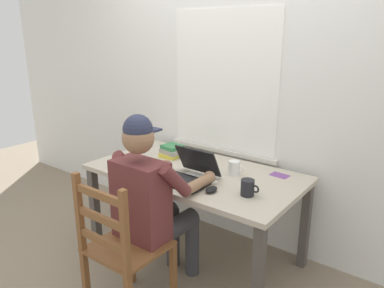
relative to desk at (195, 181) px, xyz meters
name	(u,v)px	position (x,y,z in m)	size (l,w,h in m)	color
ground_plane	(195,254)	(0.00, 0.00, -0.63)	(8.00, 8.00, 0.00)	gray
back_wall	(232,84)	(0.00, 0.50, 0.67)	(6.00, 0.08, 2.60)	silver
desk	(195,181)	(0.00, 0.00, 0.00)	(1.56, 0.84, 0.71)	#BCB29E
seated_person	(153,198)	(0.03, -0.49, 0.05)	(0.50, 0.60, 1.24)	brown
wooden_chair	(122,249)	(0.03, -0.78, -0.17)	(0.42, 0.42, 0.94)	brown
laptop	(189,173)	(0.08, -0.17, 0.13)	(0.33, 0.34, 0.21)	black
computer_mouse	(211,190)	(0.31, -0.24, 0.10)	(0.06, 0.10, 0.03)	black
coffee_mug_white	(234,168)	(0.27, 0.10, 0.13)	(0.12, 0.08, 0.10)	white
coffee_mug_dark	(248,188)	(0.52, -0.15, 0.13)	(0.12, 0.09, 0.10)	black
book_stack_main	(171,151)	(-0.35, 0.14, 0.13)	(0.18, 0.17, 0.10)	gold
paper_pile_near_laptop	(196,179)	(0.11, -0.14, 0.08)	(0.25, 0.16, 0.01)	white
paper_pile_back_corner	(160,174)	(-0.16, -0.21, 0.08)	(0.18, 0.18, 0.01)	white
landscape_photo_print	(280,175)	(0.54, 0.29, 0.08)	(0.13, 0.09, 0.00)	#7A4293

